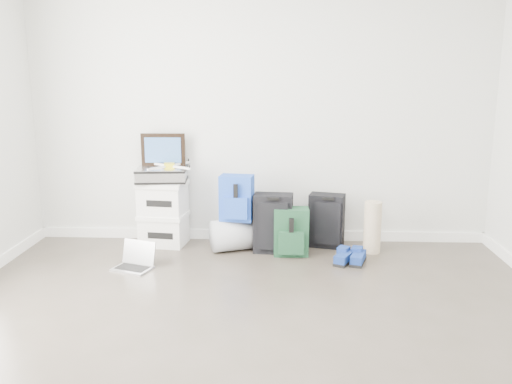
{
  "coord_description": "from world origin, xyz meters",
  "views": [
    {
      "loc": [
        0.19,
        -2.79,
        1.67
      ],
      "look_at": [
        -0.01,
        1.9,
        0.63
      ],
      "focal_mm": 38.0,
      "sensor_mm": 36.0,
      "label": 1
    }
  ],
  "objects_px": {
    "carry_on": "(327,221)",
    "briefcase": "(162,175)",
    "duffel_bag": "(237,234)",
    "large_suitcase": "(273,223)",
    "laptop": "(135,262)",
    "boxes_stack": "(163,213)"
  },
  "relations": [
    {
      "from": "briefcase",
      "to": "duffel_bag",
      "type": "bearing_deg",
      "value": -15.65
    },
    {
      "from": "boxes_stack",
      "to": "briefcase",
      "type": "distance_m",
      "value": 0.38
    },
    {
      "from": "duffel_bag",
      "to": "laptop",
      "type": "xyz_separation_m",
      "value": [
        -0.85,
        -0.54,
        -0.1
      ]
    },
    {
      "from": "briefcase",
      "to": "large_suitcase",
      "type": "distance_m",
      "value": 1.17
    },
    {
      "from": "boxes_stack",
      "to": "large_suitcase",
      "type": "distance_m",
      "value": 1.1
    },
    {
      "from": "briefcase",
      "to": "boxes_stack",
      "type": "bearing_deg",
      "value": 84.85
    },
    {
      "from": "laptop",
      "to": "boxes_stack",
      "type": "bearing_deg",
      "value": 100.07
    },
    {
      "from": "duffel_bag",
      "to": "laptop",
      "type": "height_order",
      "value": "duffel_bag"
    },
    {
      "from": "duffel_bag",
      "to": "carry_on",
      "type": "relative_size",
      "value": 0.94
    },
    {
      "from": "duffel_bag",
      "to": "carry_on",
      "type": "height_order",
      "value": "carry_on"
    },
    {
      "from": "carry_on",
      "to": "large_suitcase",
      "type": "bearing_deg",
      "value": -146.56
    },
    {
      "from": "boxes_stack",
      "to": "carry_on",
      "type": "height_order",
      "value": "boxes_stack"
    },
    {
      "from": "boxes_stack",
      "to": "duffel_bag",
      "type": "relative_size",
      "value": 1.3
    },
    {
      "from": "large_suitcase",
      "to": "laptop",
      "type": "relative_size",
      "value": 1.48
    },
    {
      "from": "duffel_bag",
      "to": "large_suitcase",
      "type": "distance_m",
      "value": 0.37
    },
    {
      "from": "carry_on",
      "to": "duffel_bag",
      "type": "bearing_deg",
      "value": -156.94
    },
    {
      "from": "carry_on",
      "to": "briefcase",
      "type": "bearing_deg",
      "value": -165.94
    },
    {
      "from": "boxes_stack",
      "to": "carry_on",
      "type": "distance_m",
      "value": 1.6
    },
    {
      "from": "large_suitcase",
      "to": "briefcase",
      "type": "bearing_deg",
      "value": 174.99
    },
    {
      "from": "briefcase",
      "to": "large_suitcase",
      "type": "relative_size",
      "value": 0.84
    },
    {
      "from": "briefcase",
      "to": "laptop",
      "type": "bearing_deg",
      "value": -104.81
    },
    {
      "from": "duffel_bag",
      "to": "carry_on",
      "type": "bearing_deg",
      "value": -11.84
    }
  ]
}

